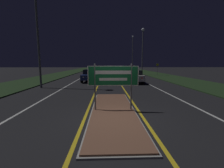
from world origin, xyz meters
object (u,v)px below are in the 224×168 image
warning_sign (157,68)px  car_receding_1 (121,70)px  car_receding_0 (133,76)px  highway_sign (113,78)px  streetlight_right_near (143,44)px  streetlight_right_far (133,50)px  car_approaching_0 (90,75)px

warning_sign → car_receding_1: bearing=156.1°
car_receding_0 → car_receding_1: size_ratio=1.06×
highway_sign → streetlight_right_near: size_ratio=0.27×
streetlight_right_near → streetlight_right_far: streetlight_right_far is taller
highway_sign → car_receding_1: highway_sign is taller
streetlight_right_near → car_receding_1: (-3.61, 3.25, -4.95)m
streetlight_right_far → car_receding_1: size_ratio=2.26×
streetlight_right_near → car_receding_1: bearing=138.0°
car_approaching_0 → car_receding_1: bearing=68.2°
car_receding_1 → car_approaching_0: 13.39m
car_approaching_0 → streetlight_right_far: bearing=68.0°
streetlight_right_far → warning_sign: 13.70m
highway_sign → car_receding_1: (2.65, 24.20, -0.79)m
warning_sign → streetlight_right_far: bearing=101.5°
streetlight_right_near → car_receding_0: bearing=-108.5°
highway_sign → car_receding_0: size_ratio=0.51×
highway_sign → warning_sign: (9.24, 21.28, -0.19)m
car_approaching_0 → car_receding_0: bearing=-14.9°
streetlight_right_far → streetlight_right_near: bearing=-91.8°
car_approaching_0 → warning_sign: warning_sign is taller
car_receding_1 → car_approaching_0: size_ratio=0.98×
car_receding_1 → warning_sign: bearing=-23.9°
car_receding_0 → car_approaching_0: 5.22m
streetlight_right_near → car_receding_0: 12.17m
car_approaching_0 → warning_sign: bearing=39.5°
streetlight_right_near → car_receding_1: size_ratio=2.02×
car_receding_1 → warning_sign: warning_sign is taller
streetlight_right_far → car_approaching_0: size_ratio=2.20×
car_receding_1 → car_approaching_0: bearing=-111.8°
streetlight_right_far → car_approaching_0: streetlight_right_far is taller
streetlight_right_far → car_receding_0: size_ratio=2.12×
streetlight_right_far → highway_sign: bearing=-101.1°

